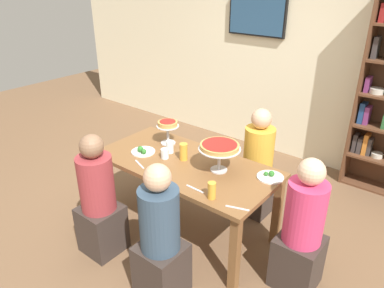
# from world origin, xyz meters

# --- Properties ---
(ground_plane) EXTENTS (12.00, 12.00, 0.00)m
(ground_plane) POSITION_xyz_m (0.00, 0.00, 0.00)
(ground_plane) COLOR brown
(rear_partition) EXTENTS (8.00, 0.12, 2.80)m
(rear_partition) POSITION_xyz_m (0.00, 2.20, 1.40)
(rear_partition) COLOR beige
(rear_partition) RESTS_ON ground_plane
(dining_table) EXTENTS (1.70, 0.83, 0.74)m
(dining_table) POSITION_xyz_m (0.00, 0.00, 0.65)
(dining_table) COLOR brown
(dining_table) RESTS_ON ground_plane
(television) EXTENTS (0.81, 0.05, 0.49)m
(television) POSITION_xyz_m (-0.54, 2.11, 1.80)
(television) COLOR black
(diner_near_right) EXTENTS (0.34, 0.34, 1.15)m
(diner_near_right) POSITION_xyz_m (0.36, -0.73, 0.49)
(diner_near_right) COLOR #382D28
(diner_near_right) RESTS_ON ground_plane
(diner_head_east) EXTENTS (0.34, 0.34, 1.15)m
(diner_head_east) POSITION_xyz_m (1.15, 0.01, 0.49)
(diner_head_east) COLOR #382D28
(diner_head_east) RESTS_ON ground_plane
(diner_far_right) EXTENTS (0.34, 0.34, 1.15)m
(diner_far_right) POSITION_xyz_m (0.38, 0.69, 0.49)
(diner_far_right) COLOR #382D28
(diner_far_right) RESTS_ON ground_plane
(diner_near_left) EXTENTS (0.34, 0.34, 1.15)m
(diner_near_left) POSITION_xyz_m (-0.40, -0.70, 0.49)
(diner_near_left) COLOR #382D28
(diner_near_left) RESTS_ON ground_plane
(deep_dish_pizza_stand) EXTENTS (0.37, 0.37, 0.26)m
(deep_dish_pizza_stand) POSITION_xyz_m (0.32, 0.07, 0.96)
(deep_dish_pizza_stand) COLOR silver
(deep_dish_pizza_stand) RESTS_ON dining_table
(personal_pizza_stand) EXTENTS (0.23, 0.23, 0.24)m
(personal_pizza_stand) POSITION_xyz_m (-0.39, 0.21, 0.93)
(personal_pizza_stand) COLOR silver
(personal_pizza_stand) RESTS_ON dining_table
(salad_plate_near_diner) EXTENTS (0.23, 0.23, 0.07)m
(salad_plate_near_diner) POSITION_xyz_m (-0.44, -0.10, 0.76)
(salad_plate_near_diner) COLOR white
(salad_plate_near_diner) RESTS_ON dining_table
(salad_plate_far_diner) EXTENTS (0.23, 0.23, 0.06)m
(salad_plate_far_diner) POSITION_xyz_m (0.74, 0.24, 0.75)
(salad_plate_far_diner) COLOR white
(salad_plate_far_diner) RESTS_ON dining_table
(beer_glass_amber_tall) EXTENTS (0.07, 0.07, 0.16)m
(beer_glass_amber_tall) POSITION_xyz_m (-0.05, 0.03, 0.82)
(beer_glass_amber_tall) COLOR gold
(beer_glass_amber_tall) RESTS_ON dining_table
(beer_glass_amber_short) EXTENTS (0.06, 0.06, 0.14)m
(beer_glass_amber_short) POSITION_xyz_m (0.53, -0.32, 0.81)
(beer_glass_amber_short) COLOR gold
(beer_glass_amber_short) RESTS_ON dining_table
(water_glass_clear_near) EXTENTS (0.07, 0.07, 0.09)m
(water_glass_clear_near) POSITION_xyz_m (-0.20, -0.05, 0.79)
(water_glass_clear_near) COLOR white
(water_glass_clear_near) RESTS_ON dining_table
(water_glass_clear_far) EXTENTS (0.07, 0.07, 0.12)m
(water_glass_clear_far) POSITION_xyz_m (-0.25, 0.07, 0.80)
(water_glass_clear_far) COLOR white
(water_glass_clear_far) RESTS_ON dining_table
(cutlery_fork_near) EXTENTS (0.18, 0.05, 0.00)m
(cutlery_fork_near) POSITION_xyz_m (-0.74, -0.34, 0.74)
(cutlery_fork_near) COLOR silver
(cutlery_fork_near) RESTS_ON dining_table
(cutlery_knife_near) EXTENTS (0.18, 0.03, 0.00)m
(cutlery_knife_near) POSITION_xyz_m (0.07, 0.26, 0.74)
(cutlery_knife_near) COLOR silver
(cutlery_knife_near) RESTS_ON dining_table
(cutlery_fork_far) EXTENTS (0.17, 0.08, 0.00)m
(cutlery_fork_far) POSITION_xyz_m (-0.30, -0.29, 0.74)
(cutlery_fork_far) COLOR silver
(cutlery_fork_far) RESTS_ON dining_table
(cutlery_knife_far) EXTENTS (0.18, 0.02, 0.00)m
(cutlery_knife_far) POSITION_xyz_m (0.35, -0.30, 0.74)
(cutlery_knife_far) COLOR silver
(cutlery_knife_far) RESTS_ON dining_table
(cutlery_spare_fork) EXTENTS (0.18, 0.07, 0.00)m
(cutlery_spare_fork) POSITION_xyz_m (0.76, -0.31, 0.74)
(cutlery_spare_fork) COLOR silver
(cutlery_spare_fork) RESTS_ON dining_table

